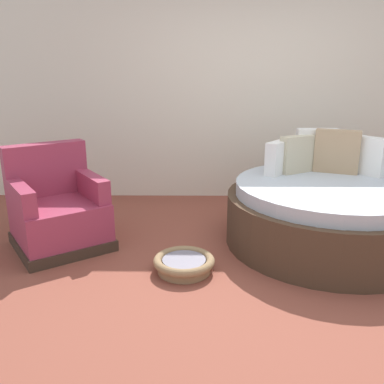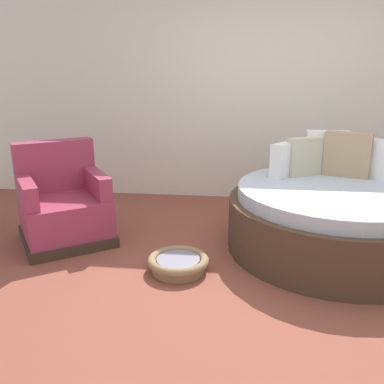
% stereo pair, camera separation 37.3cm
% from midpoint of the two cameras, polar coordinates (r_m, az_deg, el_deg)
% --- Properties ---
extents(ground_plane, '(8.00, 8.00, 0.02)m').
position_cam_midpoint_polar(ground_plane, '(3.52, 12.93, -11.43)').
color(ground_plane, brown).
extents(back_wall, '(8.00, 0.12, 2.70)m').
position_cam_midpoint_polar(back_wall, '(5.31, 11.46, 13.47)').
color(back_wall, silver).
rests_on(back_wall, ground_plane).
extents(round_daybed, '(1.92, 1.92, 1.03)m').
position_cam_midpoint_polar(round_daybed, '(4.08, 21.39, -3.22)').
color(round_daybed, '#473323').
rests_on(round_daybed, ground_plane).
extents(red_armchair, '(1.11, 1.11, 0.94)m').
position_cam_midpoint_polar(red_armchair, '(4.14, -14.81, -2.07)').
color(red_armchair, '#38281E').
rests_on(red_armchair, ground_plane).
extents(pet_basket, '(0.51, 0.51, 0.13)m').
position_cam_midpoint_polar(pet_basket, '(3.48, 1.21, -9.78)').
color(pet_basket, '#8E704C').
rests_on(pet_basket, ground_plane).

